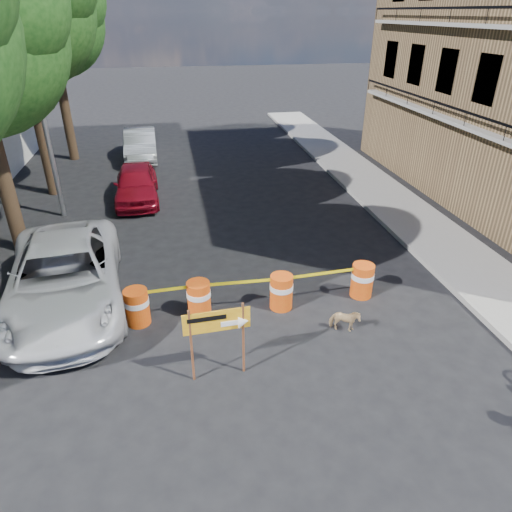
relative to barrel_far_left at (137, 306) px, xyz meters
name	(u,v)px	position (x,y,z in m)	size (l,w,h in m)	color
ground	(288,375)	(3.05, -2.39, -0.47)	(120.00, 120.00, 0.00)	black
sidewalk_east	(423,228)	(9.25, 3.61, -0.40)	(2.40, 40.00, 0.15)	gray
tree_mid_b	(16,6)	(-3.68, 9.62, 6.24)	(5.67, 5.40, 9.62)	#332316
tree_far	(50,20)	(-3.69, 14.62, 5.74)	(5.04, 4.80, 8.84)	#332316
streetlamp	(39,89)	(-2.88, 7.11, 3.90)	(1.25, 0.18, 8.00)	gray
barrel_far_left	(137,306)	(0.00, 0.00, 0.00)	(0.58, 0.58, 0.90)	#E7430D
barrel_mid_left	(199,298)	(1.45, 0.08, 0.00)	(0.58, 0.58, 0.90)	#E7430D
barrel_mid_right	(281,291)	(3.47, 0.02, 0.00)	(0.58, 0.58, 0.90)	#E7430D
barrel_far_right	(362,280)	(5.64, 0.17, 0.00)	(0.58, 0.58, 0.90)	#E7430D
detour_sign	(225,326)	(1.83, -2.11, 0.75)	(1.31, 0.25, 1.68)	#592D19
dog	(345,321)	(4.68, -1.19, -0.18)	(0.31, 0.69, 0.58)	tan
suv_white	(64,277)	(-1.75, 1.11, 0.33)	(2.66, 5.78, 1.61)	silver
sedan_red	(136,184)	(-0.36, 8.21, 0.21)	(1.60, 3.98, 1.36)	maroon
sedan_silver	(141,145)	(-0.41, 14.06, 0.24)	(1.50, 4.30, 1.42)	#ACB0B4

